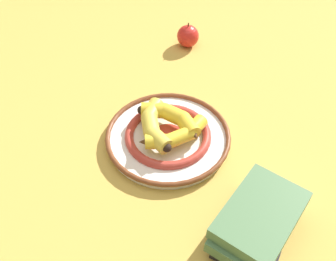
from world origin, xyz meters
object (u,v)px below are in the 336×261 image
at_px(book_stack, 256,223).
at_px(apple, 188,36).
at_px(banana_c, 176,136).
at_px(banana_a, 173,117).
at_px(banana_b, 154,124).
at_px(decorative_bowl, 168,136).

distance_m(book_stack, apple, 0.67).
distance_m(banana_c, apple, 0.44).
bearing_deg(apple, banana_c, 89.10).
height_order(banana_a, banana_b, same).
xyz_separation_m(banana_a, banana_c, (-0.01, 0.06, -0.00)).
height_order(banana_b, book_stack, book_stack).
height_order(banana_a, banana_c, banana_a).
bearing_deg(banana_c, banana_a, 69.56).
bearing_deg(book_stack, banana_a, 56.04).
bearing_deg(book_stack, apple, 36.16).
distance_m(banana_b, book_stack, 0.33).
relative_size(banana_b, book_stack, 0.79).
relative_size(book_stack, apple, 2.80).
bearing_deg(banana_a, banana_c, 130.17).
xyz_separation_m(decorative_bowl, banana_b, (0.03, -0.00, 0.04)).
xyz_separation_m(book_stack, apple, (0.16, -0.65, -0.01)).
distance_m(banana_a, banana_c, 0.06).
distance_m(banana_c, book_stack, 0.27).
xyz_separation_m(banana_a, banana_b, (0.04, 0.03, 0.00)).
height_order(decorative_bowl, banana_b, banana_b).
distance_m(decorative_bowl, apple, 0.41).
distance_m(decorative_bowl, book_stack, 0.31).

